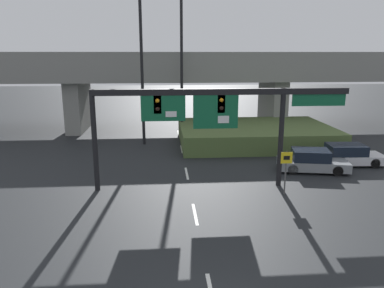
{
  "coord_description": "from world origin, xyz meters",
  "views": [
    {
      "loc": [
        -1.39,
        -8.09,
        7.28
      ],
      "look_at": [
        0.0,
        9.78,
        2.92
      ],
      "focal_mm": 35.0,
      "sensor_mm": 36.0,
      "label": 1
    }
  ],
  "objects_px": {
    "signal_gantry": "(210,109)",
    "speed_limit_sign": "(286,166)",
    "parked_sedan_mid_right": "(347,155)",
    "highway_light_pole_near": "(182,48)",
    "parked_sedan_near_right": "(312,161)",
    "highway_light_pole_far": "(141,49)"
  },
  "relations": [
    {
      "from": "parked_sedan_mid_right",
      "to": "highway_light_pole_near",
      "type": "bearing_deg",
      "value": 143.27
    },
    {
      "from": "signal_gantry",
      "to": "highway_light_pole_near",
      "type": "relative_size",
      "value": 0.94
    },
    {
      "from": "parked_sedan_near_right",
      "to": "parked_sedan_mid_right",
      "type": "distance_m",
      "value": 3.15
    },
    {
      "from": "parked_sedan_mid_right",
      "to": "highway_light_pole_far",
      "type": "bearing_deg",
      "value": 156.67
    },
    {
      "from": "parked_sedan_mid_right",
      "to": "speed_limit_sign",
      "type": "bearing_deg",
      "value": -136.37
    },
    {
      "from": "speed_limit_sign",
      "to": "parked_sedan_mid_right",
      "type": "distance_m",
      "value": 7.78
    },
    {
      "from": "speed_limit_sign",
      "to": "parked_sedan_mid_right",
      "type": "bearing_deg",
      "value": 40.33
    },
    {
      "from": "signal_gantry",
      "to": "parked_sedan_mid_right",
      "type": "bearing_deg",
      "value": 20.41
    },
    {
      "from": "highway_light_pole_far",
      "to": "parked_sedan_mid_right",
      "type": "height_order",
      "value": "highway_light_pole_far"
    },
    {
      "from": "highway_light_pole_near",
      "to": "highway_light_pole_far",
      "type": "relative_size",
      "value": 1.02
    },
    {
      "from": "signal_gantry",
      "to": "parked_sedan_near_right",
      "type": "distance_m",
      "value": 8.15
    },
    {
      "from": "signal_gantry",
      "to": "parked_sedan_near_right",
      "type": "bearing_deg",
      "value": 19.51
    },
    {
      "from": "highway_light_pole_near",
      "to": "parked_sedan_near_right",
      "type": "relative_size",
      "value": 3.21
    },
    {
      "from": "speed_limit_sign",
      "to": "parked_sedan_near_right",
      "type": "distance_m",
      "value": 4.91
    },
    {
      "from": "parked_sedan_near_right",
      "to": "parked_sedan_mid_right",
      "type": "bearing_deg",
      "value": 33.69
    },
    {
      "from": "signal_gantry",
      "to": "parked_sedan_near_right",
      "type": "xyz_separation_m",
      "value": [
        6.83,
        2.42,
        -3.73
      ]
    },
    {
      "from": "signal_gantry",
      "to": "highway_light_pole_near",
      "type": "bearing_deg",
      "value": 93.92
    },
    {
      "from": "highway_light_pole_near",
      "to": "parked_sedan_near_right",
      "type": "xyz_separation_m",
      "value": [
        7.69,
        -10.11,
        -7.07
      ]
    },
    {
      "from": "highway_light_pole_far",
      "to": "parked_sedan_mid_right",
      "type": "distance_m",
      "value": 16.96
    },
    {
      "from": "signal_gantry",
      "to": "highway_light_pole_near",
      "type": "xyz_separation_m",
      "value": [
        -0.86,
        12.53,
        3.34
      ]
    },
    {
      "from": "highway_light_pole_near",
      "to": "parked_sedan_near_right",
      "type": "distance_m",
      "value": 14.53
    },
    {
      "from": "signal_gantry",
      "to": "speed_limit_sign",
      "type": "distance_m",
      "value": 4.97
    }
  ]
}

